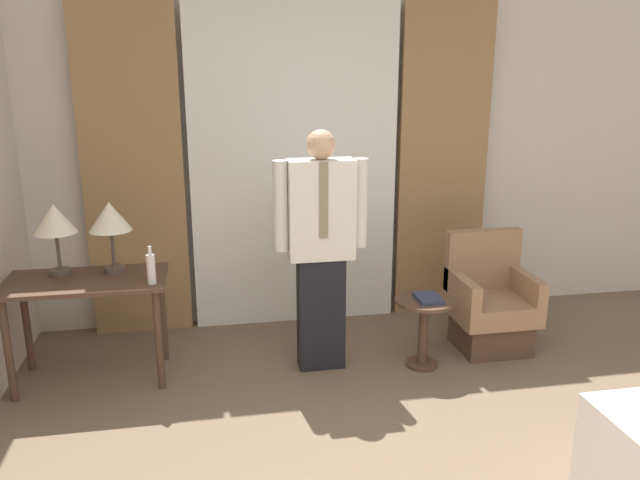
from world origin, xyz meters
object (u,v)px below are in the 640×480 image
Objects in this scene: table_lamp_right at (110,219)px; armchair at (490,306)px; book at (428,298)px; table_lamp_left at (55,221)px; desk at (87,296)px; bottle_near_edge at (151,268)px; person at (321,243)px; side_table at (424,321)px.

armchair is (2.70, -0.12, -0.76)m from table_lamp_right.
table_lamp_left is at bearing 171.64° from book.
armchair is at bearing -0.07° from desk.
bottle_near_edge is 2.49m from armchair.
table_lamp_left reaches higher than desk.
bottle_near_edge is (0.44, -0.17, 0.22)m from desk.
table_lamp_left is at bearing 145.62° from desk.
desk is at bearing 179.93° from armchair.
table_lamp_right reaches higher than armchair.
person is at bearing -176.13° from armchair.
desk reaches higher than book.
book is (0.73, -0.15, -0.39)m from person.
desk is 0.62× the size of person.
armchair is (2.87, -0.00, -0.28)m from desk.
desk is 2.29m from side_table.
table_lamp_right is at bearing 132.77° from bottle_near_edge.
person is (1.39, -0.21, -0.18)m from table_lamp_right.
book reaches higher than side_table.
table_lamp_left is 3.14m from armchair.
person reaches higher than side_table.
table_lamp_right reaches higher than bottle_near_edge.
person reaches higher than table_lamp_left.
side_table is 0.18m from book.
armchair is 4.08× the size of book.
person is at bearing 168.32° from book.
bottle_near_edge reaches higher than side_table.
table_lamp_left is at bearing 180.00° from table_lamp_right.
side_table is at bearing -5.66° from desk.
person is 1.44m from armchair.
armchair is at bearing 3.87° from person.
bottle_near_edge is 0.15× the size of person.
person is at bearing -3.38° from desk.
book is at bearing -157.67° from armchair.
table_lamp_left is 1.95× the size of bottle_near_edge.
desk is at bearing 159.00° from bottle_near_edge.
table_lamp_left is 2.58m from side_table.
table_lamp_left is 2.55m from book.
bottle_near_edge is 1.16× the size of book.
table_lamp_left is 0.73m from bottle_near_edge.
side_table is at bearing -159.83° from armchair.
table_lamp_left is 1.00× the size of table_lamp_right.
table_lamp_left is 0.56× the size of armchair.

